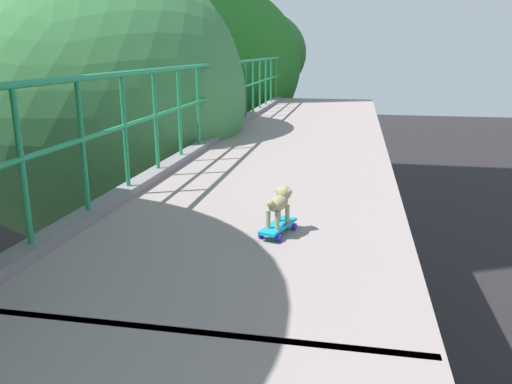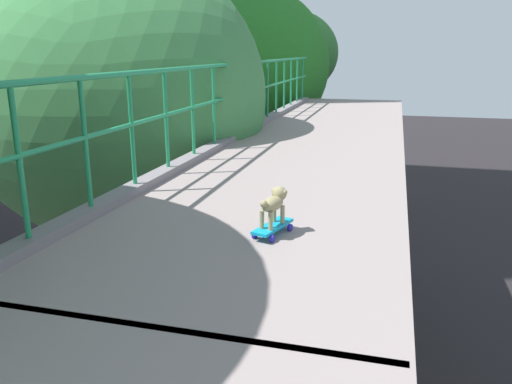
# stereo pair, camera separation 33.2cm
# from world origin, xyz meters

# --- Properties ---
(car_white_fifth) EXTENTS (1.98, 3.99, 1.45)m
(car_white_fifth) POSITION_xyz_m (-4.14, 10.25, 0.69)
(car_white_fifth) COLOR white
(car_white_fifth) RESTS_ON ground
(car_yellow_cab_sixth) EXTENTS (1.97, 4.50, 1.67)m
(car_yellow_cab_sixth) POSITION_xyz_m (-7.41, 14.40, 0.71)
(car_yellow_cab_sixth) COLOR gold
(car_yellow_cab_sixth) RESTS_ON ground
(city_bus) EXTENTS (2.66, 10.13, 3.30)m
(city_bus) POSITION_xyz_m (-7.59, 30.47, 1.87)
(city_bus) COLOR red
(city_bus) RESTS_ON ground
(roadside_tree_mid) EXTENTS (5.66, 5.66, 9.22)m
(roadside_tree_mid) POSITION_xyz_m (-2.77, 7.05, 6.45)
(roadside_tree_mid) COLOR brown
(roadside_tree_mid) RESTS_ON ground
(roadside_tree_far) EXTENTS (5.21, 5.21, 9.41)m
(roadside_tree_far) POSITION_xyz_m (-2.42, 15.33, 6.81)
(roadside_tree_far) COLOR brown
(roadside_tree_far) RESTS_ON ground
(roadside_tree_farthest) EXTENTS (4.32, 4.32, 9.13)m
(roadside_tree_farthest) POSITION_xyz_m (-2.47, 22.48, 7.12)
(roadside_tree_farthest) COLOR brown
(roadside_tree_farthest) RESTS_ON ground
(toy_skateboard) EXTENTS (0.28, 0.49, 0.08)m
(toy_skateboard) POSITION_xyz_m (1.46, 2.03, 5.97)
(toy_skateboard) COLOR #1095C5
(toy_skateboard) RESTS_ON overpass_deck
(small_dog) EXTENTS (0.20, 0.36, 0.30)m
(small_dog) POSITION_xyz_m (1.46, 2.04, 6.18)
(small_dog) COLOR #94885E
(small_dog) RESTS_ON toy_skateboard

